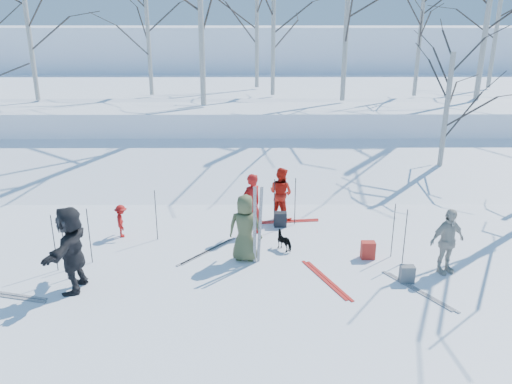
{
  "coord_description": "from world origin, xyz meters",
  "views": [
    {
      "loc": [
        -0.07,
        -10.27,
        5.3
      ],
      "look_at": [
        0.0,
        1.5,
        1.3
      ],
      "focal_mm": 35.0,
      "sensor_mm": 36.0,
      "label": 1
    }
  ],
  "objects_px": {
    "backpack_red": "(368,250)",
    "backpack_dark": "(280,219)",
    "backpack_grey": "(407,274)",
    "dog": "(285,241)",
    "skier_olive_center": "(245,228)",
    "skier_grey_west": "(71,249)",
    "skier_red_seated": "(121,221)",
    "skier_redor_behind": "(281,193)",
    "skier_cream_east": "(447,241)",
    "skier_red_north": "(251,205)"
  },
  "relations": [
    {
      "from": "skier_olive_center",
      "to": "skier_redor_behind",
      "type": "bearing_deg",
      "value": -100.88
    },
    {
      "from": "skier_cream_east",
      "to": "backpack_grey",
      "type": "xyz_separation_m",
      "value": [
        -0.96,
        -0.46,
        -0.56
      ]
    },
    {
      "from": "skier_olive_center",
      "to": "skier_redor_behind",
      "type": "distance_m",
      "value": 2.79
    },
    {
      "from": "backpack_dark",
      "to": "backpack_red",
      "type": "bearing_deg",
      "value": -45.21
    },
    {
      "from": "skier_grey_west",
      "to": "backpack_red",
      "type": "bearing_deg",
      "value": 105.46
    },
    {
      "from": "backpack_red",
      "to": "backpack_grey",
      "type": "height_order",
      "value": "backpack_red"
    },
    {
      "from": "skier_redor_behind",
      "to": "backpack_red",
      "type": "bearing_deg",
      "value": 164.7
    },
    {
      "from": "skier_redor_behind",
      "to": "backpack_grey",
      "type": "height_order",
      "value": "skier_redor_behind"
    },
    {
      "from": "skier_grey_west",
      "to": "dog",
      "type": "height_order",
      "value": "skier_grey_west"
    },
    {
      "from": "dog",
      "to": "skier_redor_behind",
      "type": "bearing_deg",
      "value": -131.51
    },
    {
      "from": "skier_olive_center",
      "to": "backpack_red",
      "type": "relative_size",
      "value": 3.8
    },
    {
      "from": "dog",
      "to": "backpack_grey",
      "type": "height_order",
      "value": "dog"
    },
    {
      "from": "backpack_red",
      "to": "backpack_dark",
      "type": "bearing_deg",
      "value": 134.79
    },
    {
      "from": "skier_olive_center",
      "to": "dog",
      "type": "bearing_deg",
      "value": -141.01
    },
    {
      "from": "dog",
      "to": "skier_olive_center",
      "type": "bearing_deg",
      "value": -11.86
    },
    {
      "from": "skier_redor_behind",
      "to": "dog",
      "type": "height_order",
      "value": "skier_redor_behind"
    },
    {
      "from": "skier_red_north",
      "to": "backpack_dark",
      "type": "relative_size",
      "value": 4.16
    },
    {
      "from": "skier_redor_behind",
      "to": "backpack_dark",
      "type": "bearing_deg",
      "value": 124.4
    },
    {
      "from": "backpack_grey",
      "to": "skier_red_north",
      "type": "bearing_deg",
      "value": 142.38
    },
    {
      "from": "skier_red_seated",
      "to": "skier_cream_east",
      "type": "distance_m",
      "value": 7.94
    },
    {
      "from": "skier_redor_behind",
      "to": "backpack_red",
      "type": "relative_size",
      "value": 3.57
    },
    {
      "from": "skier_cream_east",
      "to": "backpack_red",
      "type": "relative_size",
      "value": 3.58
    },
    {
      "from": "dog",
      "to": "skier_grey_west",
      "type": "bearing_deg",
      "value": -18.51
    },
    {
      "from": "skier_olive_center",
      "to": "skier_cream_east",
      "type": "xyz_separation_m",
      "value": [
        4.45,
        -0.66,
        -0.05
      ]
    },
    {
      "from": "skier_olive_center",
      "to": "skier_grey_west",
      "type": "relative_size",
      "value": 0.87
    },
    {
      "from": "dog",
      "to": "backpack_dark",
      "type": "bearing_deg",
      "value": -130.15
    },
    {
      "from": "skier_olive_center",
      "to": "backpack_dark",
      "type": "bearing_deg",
      "value": -105.34
    },
    {
      "from": "skier_redor_behind",
      "to": "dog",
      "type": "relative_size",
      "value": 2.73
    },
    {
      "from": "skier_olive_center",
      "to": "skier_grey_west",
      "type": "bearing_deg",
      "value": 30.4
    },
    {
      "from": "skier_red_seated",
      "to": "backpack_red",
      "type": "xyz_separation_m",
      "value": [
        6.13,
        -1.31,
        -0.22
      ]
    },
    {
      "from": "skier_red_seated",
      "to": "backpack_red",
      "type": "height_order",
      "value": "skier_red_seated"
    },
    {
      "from": "skier_cream_east",
      "to": "backpack_red",
      "type": "height_order",
      "value": "skier_cream_east"
    },
    {
      "from": "skier_red_seated",
      "to": "backpack_grey",
      "type": "xyz_separation_m",
      "value": [
        6.72,
        -2.47,
        -0.24
      ]
    },
    {
      "from": "skier_cream_east",
      "to": "skier_olive_center",
      "type": "bearing_deg",
      "value": 150.83
    },
    {
      "from": "skier_redor_behind",
      "to": "dog",
      "type": "bearing_deg",
      "value": 127.75
    },
    {
      "from": "skier_red_seated",
      "to": "backpack_grey",
      "type": "distance_m",
      "value": 7.16
    },
    {
      "from": "skier_olive_center",
      "to": "backpack_grey",
      "type": "xyz_separation_m",
      "value": [
        3.49,
        -1.12,
        -0.61
      ]
    },
    {
      "from": "skier_olive_center",
      "to": "skier_redor_behind",
      "type": "relative_size",
      "value": 1.07
    },
    {
      "from": "backpack_grey",
      "to": "backpack_dark",
      "type": "bearing_deg",
      "value": 129.19
    },
    {
      "from": "skier_redor_behind",
      "to": "backpack_dark",
      "type": "xyz_separation_m",
      "value": [
        -0.04,
        -0.6,
        -0.55
      ]
    },
    {
      "from": "dog",
      "to": "backpack_dark",
      "type": "height_order",
      "value": "dog"
    },
    {
      "from": "backpack_red",
      "to": "backpack_grey",
      "type": "relative_size",
      "value": 1.11
    },
    {
      "from": "skier_grey_west",
      "to": "backpack_dark",
      "type": "bearing_deg",
      "value": 130.31
    },
    {
      "from": "skier_red_north",
      "to": "skier_cream_east",
      "type": "xyz_separation_m",
      "value": [
        4.31,
        -2.12,
        -0.08
      ]
    },
    {
      "from": "skier_redor_behind",
      "to": "skier_red_seated",
      "type": "distance_m",
      "value": 4.39
    },
    {
      "from": "skier_red_seated",
      "to": "backpack_dark",
      "type": "bearing_deg",
      "value": -96.74
    },
    {
      "from": "skier_olive_center",
      "to": "skier_cream_east",
      "type": "bearing_deg",
      "value": -179.01
    },
    {
      "from": "backpack_dark",
      "to": "skier_grey_west",
      "type": "bearing_deg",
      "value": -142.94
    },
    {
      "from": "skier_red_north",
      "to": "skier_cream_east",
      "type": "distance_m",
      "value": 4.81
    },
    {
      "from": "skier_olive_center",
      "to": "backpack_dark",
      "type": "distance_m",
      "value": 2.3
    }
  ]
}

